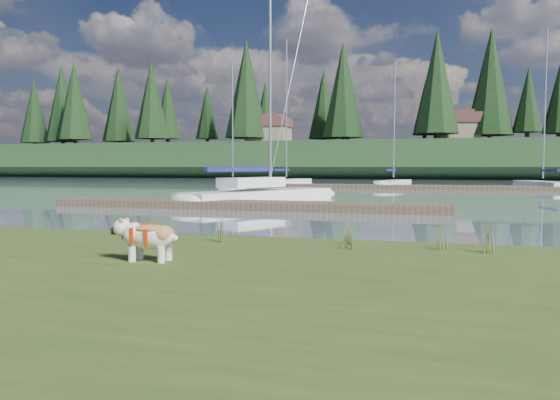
% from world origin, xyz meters
% --- Properties ---
extents(ground, '(200.00, 200.00, 0.00)m').
position_xyz_m(ground, '(0.00, 30.00, 0.00)').
color(ground, '#7D8FA2').
rests_on(ground, ground).
extents(bank, '(60.00, 9.00, 0.35)m').
position_xyz_m(bank, '(0.00, -6.00, 0.17)').
color(bank, '#34471A').
rests_on(bank, ground).
extents(ridge, '(200.00, 20.00, 5.00)m').
position_xyz_m(ridge, '(0.00, 73.00, 2.50)').
color(ridge, '#193218').
rests_on(ridge, ground).
extents(bulldog, '(0.97, 0.44, 0.59)m').
position_xyz_m(bulldog, '(-0.43, -4.54, 0.72)').
color(bulldog, silver).
rests_on(bulldog, bank).
extents(sailboat_main, '(5.92, 9.87, 14.21)m').
position_xyz_m(sailboat_main, '(-4.30, 13.57, 0.42)').
color(sailboat_main, white).
rests_on(sailboat_main, ground).
extents(dock_near, '(16.00, 2.00, 0.30)m').
position_xyz_m(dock_near, '(-4.00, 9.00, 0.15)').
color(dock_near, '#4C3D2C').
rests_on(dock_near, ground).
extents(dock_far, '(26.00, 2.20, 0.30)m').
position_xyz_m(dock_far, '(2.00, 30.00, 0.15)').
color(dock_far, '#4C3D2C').
rests_on(dock_far, ground).
extents(sailboat_bg_0, '(2.83, 7.36, 10.56)m').
position_xyz_m(sailboat_bg_0, '(-13.57, 32.96, 0.32)').
color(sailboat_bg_0, white).
rests_on(sailboat_bg_0, ground).
extents(sailboat_bg_1, '(2.90, 8.66, 12.63)m').
position_xyz_m(sailboat_bg_1, '(-9.01, 34.65, 0.33)').
color(sailboat_bg_1, white).
rests_on(sailboat_bg_1, ground).
extents(sailboat_bg_2, '(2.72, 6.81, 10.19)m').
position_xyz_m(sailboat_bg_2, '(0.10, 34.15, 0.33)').
color(sailboat_bg_2, white).
rests_on(sailboat_bg_2, ground).
extents(sailboat_bg_3, '(3.55, 8.31, 11.98)m').
position_xyz_m(sailboat_bg_3, '(10.79, 33.96, 0.32)').
color(sailboat_bg_3, white).
rests_on(sailboat_bg_3, ground).
extents(weed_0, '(0.17, 0.14, 0.64)m').
position_xyz_m(weed_0, '(-0.18, -2.48, 0.62)').
color(weed_0, '#475B23').
rests_on(weed_0, bank).
extents(weed_1, '(0.17, 0.14, 0.53)m').
position_xyz_m(weed_1, '(2.00, -2.11, 0.57)').
color(weed_1, '#475B23').
rests_on(weed_1, bank).
extents(weed_2, '(0.17, 0.14, 0.56)m').
position_xyz_m(weed_2, '(3.53, -2.25, 0.58)').
color(weed_2, '#475B23').
rests_on(weed_2, bank).
extents(weed_3, '(0.17, 0.14, 0.50)m').
position_xyz_m(weed_3, '(-1.34, -2.53, 0.56)').
color(weed_3, '#475B23').
rests_on(weed_3, bank).
extents(weed_4, '(0.17, 0.14, 0.44)m').
position_xyz_m(weed_4, '(2.09, -2.65, 0.54)').
color(weed_4, '#475B23').
rests_on(weed_4, bank).
extents(weed_5, '(0.17, 0.14, 0.72)m').
position_xyz_m(weed_5, '(4.28, -2.45, 0.65)').
color(weed_5, '#475B23').
rests_on(weed_5, bank).
extents(mud_lip, '(60.00, 0.50, 0.14)m').
position_xyz_m(mud_lip, '(0.00, -1.60, 0.07)').
color(mud_lip, '#33281C').
rests_on(mud_lip, ground).
extents(conifer_0, '(5.72, 5.72, 14.15)m').
position_xyz_m(conifer_0, '(-55.00, 67.00, 12.64)').
color(conifer_0, '#382619').
rests_on(conifer_0, ridge).
extents(conifer_1, '(4.40, 4.40, 11.30)m').
position_xyz_m(conifer_1, '(-40.00, 71.00, 11.28)').
color(conifer_1, '#382619').
rests_on(conifer_1, ridge).
extents(conifer_2, '(6.60, 6.60, 16.05)m').
position_xyz_m(conifer_2, '(-25.00, 68.00, 13.54)').
color(conifer_2, '#382619').
rests_on(conifer_2, ridge).
extents(conifer_3, '(4.84, 4.84, 12.25)m').
position_xyz_m(conifer_3, '(-10.00, 72.00, 11.74)').
color(conifer_3, '#382619').
rests_on(conifer_3, ridge).
extents(conifer_4, '(6.16, 6.16, 15.10)m').
position_xyz_m(conifer_4, '(3.00, 66.00, 13.09)').
color(conifer_4, '#382619').
rests_on(conifer_4, ridge).
extents(conifer_5, '(3.96, 3.96, 10.35)m').
position_xyz_m(conifer_5, '(15.00, 70.00, 10.83)').
color(conifer_5, '#382619').
rests_on(conifer_5, ridge).
extents(house_0, '(6.30, 5.30, 4.65)m').
position_xyz_m(house_0, '(-22.00, 70.00, 7.31)').
color(house_0, gray).
rests_on(house_0, ridge).
extents(house_1, '(6.30, 5.30, 4.65)m').
position_xyz_m(house_1, '(6.00, 71.00, 7.31)').
color(house_1, gray).
rests_on(house_1, ridge).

